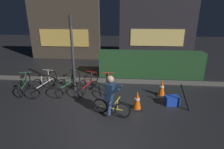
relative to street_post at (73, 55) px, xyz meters
name	(u,v)px	position (x,y,z in m)	size (l,w,h in m)	color
ground_plane	(104,106)	(1.33, -1.20, -1.42)	(40.00, 40.00, 0.00)	black
sidewalk_curb	(111,81)	(1.33, 1.00, -1.36)	(12.00, 0.24, 0.12)	#56544F
hedge_row	(150,64)	(3.13, 1.90, -0.81)	(4.80, 0.70, 1.23)	#214723
storefront_left	(64,25)	(-2.10, 5.30, 0.76)	(4.60, 0.54, 4.40)	#42382D
storefront_right	(157,27)	(3.96, 6.00, 0.67)	(4.96, 0.54, 4.21)	#262328
street_post	(73,55)	(0.00, 0.00, 0.00)	(0.10, 0.10, 2.85)	#2D2D33
parked_bike_leftmost	(25,84)	(-1.89, -0.29, -1.10)	(0.51, 1.49, 0.71)	black
parked_bike_left_mid	(45,83)	(-1.10, -0.24, -1.06)	(0.46, 1.74, 0.80)	black
parked_bike_center_left	(69,83)	(-0.18, -0.16, -1.06)	(0.54, 1.68, 0.79)	black
parked_bike_center_right	(88,84)	(0.58, -0.12, -1.08)	(0.55, 1.57, 0.75)	black
parked_bike_right_mid	(109,86)	(1.39, -0.32, -1.07)	(0.49, 1.67, 0.78)	black
traffic_cone_near	(137,100)	(2.38, -1.30, -1.12)	(0.36, 0.36, 0.62)	black
traffic_cone_far	(162,88)	(3.33, -0.22, -1.13)	(0.36, 0.36, 0.62)	black
blue_crate	(172,100)	(3.55, -0.90, -1.27)	(0.44, 0.32, 0.30)	#193DB7
cyclist	(111,96)	(1.58, -1.72, -0.79)	(1.16, 0.62, 1.25)	black
closed_umbrella	(185,97)	(3.88, -1.15, -1.02)	(0.05, 0.05, 0.85)	black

